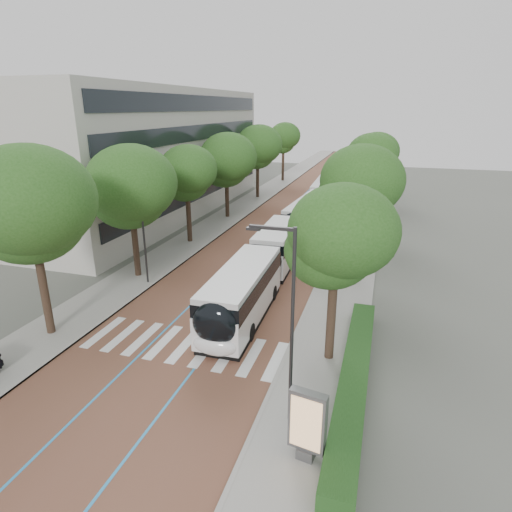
{
  "coord_description": "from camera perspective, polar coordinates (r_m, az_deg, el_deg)",
  "views": [
    {
      "loc": [
        9.64,
        -16.91,
        12.0
      ],
      "look_at": [
        1.61,
        9.41,
        2.4
      ],
      "focal_mm": 30.0,
      "sensor_mm": 36.0,
      "label": 1
    }
  ],
  "objects": [
    {
      "name": "sidewalk_left",
      "position": [
        60.62,
        0.2,
        7.87
      ],
      "size": [
        4.0,
        140.0,
        0.12
      ],
      "primitive_type": "cube",
      "color": "gray",
      "rests_on": "ground"
    },
    {
      "name": "zebra_crossing",
      "position": [
        23.52,
        -9.49,
        -11.67
      ],
      "size": [
        10.55,
        3.6,
        0.01
      ],
      "color": "silver",
      "rests_on": "ground"
    },
    {
      "name": "kerb_right",
      "position": [
        58.29,
        12.72,
        6.94
      ],
      "size": [
        0.2,
        140.0,
        0.14
      ],
      "primitive_type": "cube",
      "color": "gray",
      "rests_on": "ground"
    },
    {
      "name": "ad_panel",
      "position": [
        16.08,
        6.86,
        -21.38
      ],
      "size": [
        1.37,
        0.61,
        2.77
      ],
      "rotation": [
        0.0,
        0.0,
        -0.18
      ],
      "color": "#59595B",
      "rests_on": "sidewalk_right"
    },
    {
      "name": "sidewalk_right",
      "position": [
        58.19,
        14.6,
        6.77
      ],
      "size": [
        4.0,
        140.0,
        0.12
      ],
      "primitive_type": "cube",
      "color": "gray",
      "rests_on": "ground"
    },
    {
      "name": "ground",
      "position": [
        22.87,
        -11.08,
        -12.83
      ],
      "size": [
        160.0,
        160.0,
        0.0
      ],
      "primitive_type": "plane",
      "color": "#51544C",
      "rests_on": "ground"
    },
    {
      "name": "lane_line_right",
      "position": [
        58.71,
        8.81,
        7.24
      ],
      "size": [
        0.12,
        126.0,
        0.01
      ],
      "primitive_type": "cube",
      "color": "#2888CB",
      "rests_on": "road"
    },
    {
      "name": "kerb_left",
      "position": [
        60.11,
        1.95,
        7.76
      ],
      "size": [
        0.2,
        140.0,
        0.14
      ],
      "primitive_type": "cube",
      "color": "gray",
      "rests_on": "ground"
    },
    {
      "name": "office_building",
      "position": [
        53.75,
        -16.36,
        13.15
      ],
      "size": [
        18.11,
        40.0,
        14.0
      ],
      "color": "#B3AFA6",
      "rests_on": "ground"
    },
    {
      "name": "streetlight_near",
      "position": [
        15.94,
        4.26,
        -7.6
      ],
      "size": [
        1.82,
        0.2,
        8.0
      ],
      "color": "#2B2C2E",
      "rests_on": "sidewalk_right"
    },
    {
      "name": "lane_line_left",
      "position": [
        59.23,
        5.72,
        7.47
      ],
      "size": [
        0.12,
        126.0,
        0.01
      ],
      "primitive_type": "cube",
      "color": "#2888CB",
      "rests_on": "road"
    },
    {
      "name": "streetlight_far",
      "position": [
        39.68,
        12.45,
        8.36
      ],
      "size": [
        1.82,
        0.2,
        8.0
      ],
      "color": "#2B2C2E",
      "rests_on": "sidewalk_right"
    },
    {
      "name": "trees_left",
      "position": [
        43.2,
        -6.7,
        11.89
      ],
      "size": [
        6.49,
        60.82,
        9.82
      ],
      "color": "black",
      "rests_on": "ground"
    },
    {
      "name": "trees_right",
      "position": [
        41.23,
        14.36,
        10.71
      ],
      "size": [
        5.97,
        47.5,
        9.09
      ],
      "color": "black",
      "rests_on": "ground"
    },
    {
      "name": "lead_bus",
      "position": [
        28.61,
        0.45,
        -2.03
      ],
      "size": [
        2.98,
        18.45,
        3.2
      ],
      "rotation": [
        0.0,
        0.0,
        0.02
      ],
      "color": "black",
      "rests_on": "ground"
    },
    {
      "name": "lamp_post_left",
      "position": [
        30.5,
        -14.81,
        3.61
      ],
      "size": [
        0.14,
        0.14,
        8.0
      ],
      "primitive_type": "cylinder",
      "color": "#2B2C2E",
      "rests_on": "sidewalk_left"
    },
    {
      "name": "bus_queued_1",
      "position": [
        56.1,
        9.14,
        8.33
      ],
      "size": [
        2.95,
        12.48,
        3.2
      ],
      "rotation": [
        0.0,
        0.0,
        0.04
      ],
      "color": "silver",
      "rests_on": "ground"
    },
    {
      "name": "hedge",
      "position": [
        20.45,
        12.97,
        -15.49
      ],
      "size": [
        1.2,
        14.0,
        0.8
      ],
      "primitive_type": "cube",
      "color": "#193F15",
      "rests_on": "sidewalk_right"
    },
    {
      "name": "bus_queued_0",
      "position": [
        43.78,
        6.99,
        5.38
      ],
      "size": [
        3.27,
        12.53,
        3.2
      ],
      "rotation": [
        0.0,
        0.0,
        -0.06
      ],
      "color": "silver",
      "rests_on": "ground"
    },
    {
      "name": "road",
      "position": [
        58.95,
        7.26,
        7.34
      ],
      "size": [
        11.0,
        140.0,
        0.02
      ],
      "primitive_type": "cube",
      "color": "brown",
      "rests_on": "ground"
    }
  ]
}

